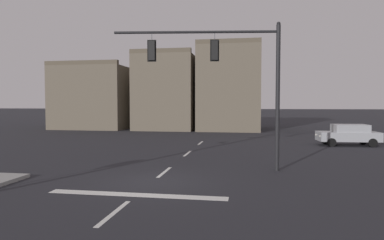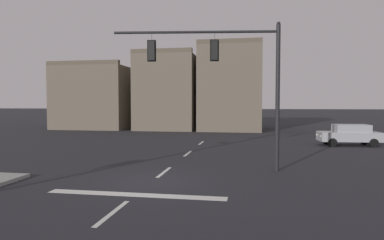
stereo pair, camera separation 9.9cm
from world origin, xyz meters
name	(u,v)px [view 1 (the left image)]	position (x,y,z in m)	size (l,w,h in m)	color
ground_plane	(152,182)	(0.00, 0.00, 0.00)	(400.00, 400.00, 0.00)	#232328
stop_bar_paint	(136,195)	(0.00, -2.00, 0.00)	(6.40, 0.50, 0.01)	silver
lane_centreline	(164,172)	(0.00, 2.00, 0.00)	(0.16, 26.40, 0.01)	silver
signal_mast_near_side	(230,69)	(2.95, 2.92, 4.81)	(7.74, 1.14, 6.98)	black
car_lot_nearside	(348,134)	(11.33, 14.12, 0.86)	(4.55, 2.16, 1.61)	#9EA0A5
building_row	(166,94)	(-6.91, 30.37, 4.44)	(25.61, 13.81, 10.31)	#665B4C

